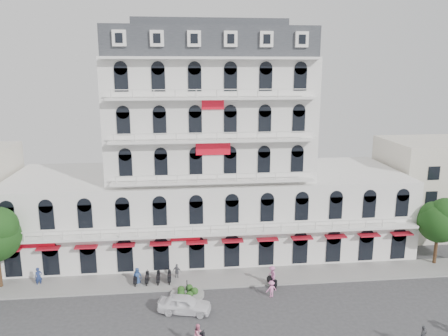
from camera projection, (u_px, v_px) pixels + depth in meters
ground at (226, 331)px, 35.48m from camera, size 120.00×120.00×0.00m
sidewalk at (216, 279)px, 44.19m from camera, size 53.00×4.00×0.16m
main_building at (209, 165)px, 50.72m from camera, size 45.00×15.00×25.80m
flank_building_east at (438, 186)px, 56.64m from camera, size 14.00×10.00×12.00m
traffic_island at (187, 293)px, 40.93m from camera, size 3.20×3.20×1.60m
parked_scooter_row at (153, 283)px, 43.36m from camera, size 4.40×1.80×1.10m
tree_east_inner at (440, 219)px, 46.49m from camera, size 4.40×4.37×7.57m
parked_car at (185, 304)px, 38.04m from camera, size 4.96×2.89×1.59m
rider_southwest at (198, 336)px, 32.99m from camera, size 1.05×1.53×2.11m
rider_center at (272, 276)px, 42.43m from camera, size 0.93×1.67×2.21m
pedestrian_left at (137, 276)px, 43.04m from camera, size 0.89×0.64×1.71m
pedestrian_mid at (177, 272)px, 44.11m from camera, size 1.02×0.73×1.61m
pedestrian_right at (271, 289)px, 40.67m from camera, size 1.15×0.84×1.60m
pedestrian_far at (39, 277)px, 42.68m from camera, size 0.83×0.76×1.90m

